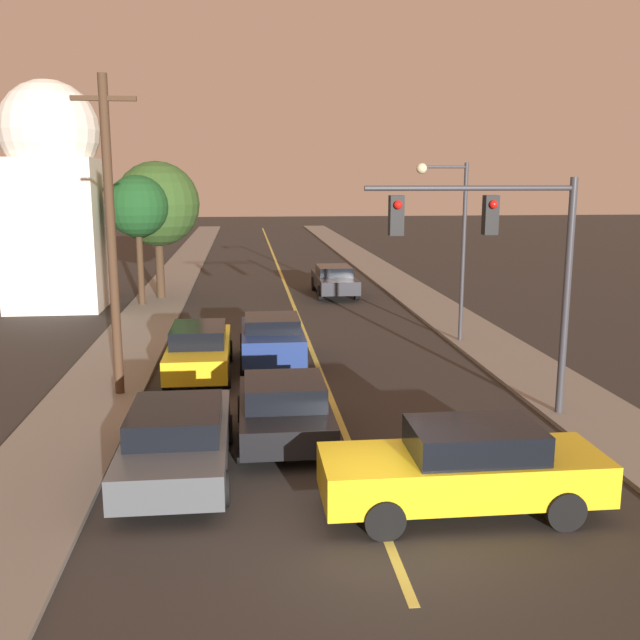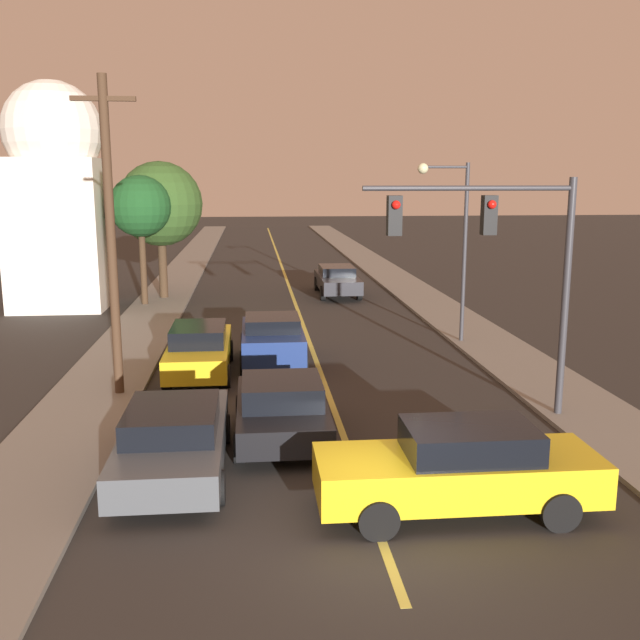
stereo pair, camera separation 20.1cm
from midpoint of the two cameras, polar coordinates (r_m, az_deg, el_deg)
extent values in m
plane|color=#2D2B28|center=(12.21, 5.32, -16.90)|extent=(200.00, 200.00, 0.00)
cube|color=#2D2B28|center=(46.96, -2.92, 4.22)|extent=(9.99, 80.00, 0.01)
cube|color=#D1C14C|center=(46.96, -2.92, 4.22)|extent=(0.16, 76.00, 0.00)
cube|color=gray|center=(47.09, -10.56, 4.13)|extent=(2.50, 80.00, 0.12)
cube|color=gray|center=(47.65, 4.62, 4.36)|extent=(2.50, 80.00, 0.12)
cube|color=black|center=(16.03, -2.72, -7.43)|extent=(1.96, 4.11, 0.59)
cube|color=black|center=(15.70, -2.71, -5.70)|extent=(1.73, 1.85, 0.52)
cylinder|color=black|center=(17.31, -6.03, -7.07)|extent=(0.22, 0.65, 0.65)
cylinder|color=black|center=(17.39, 0.18, -6.92)|extent=(0.22, 0.65, 0.65)
cylinder|color=black|center=(14.92, -6.10, -10.14)|extent=(0.22, 0.65, 0.65)
cylinder|color=black|center=(15.01, 1.16, -9.94)|extent=(0.22, 0.65, 0.65)
cube|color=navy|center=(22.41, -3.57, -1.64)|extent=(1.88, 4.03, 0.78)
cube|color=black|center=(22.13, -3.58, -0.23)|extent=(1.66, 1.81, 0.41)
cylinder|color=black|center=(23.70, -5.83, -1.93)|extent=(0.22, 0.73, 0.73)
cylinder|color=black|center=(23.76, -1.51, -1.85)|extent=(0.22, 0.73, 0.73)
cylinder|color=black|center=(21.28, -5.85, -3.46)|extent=(0.22, 0.73, 0.73)
cylinder|color=black|center=(21.34, -1.04, -3.36)|extent=(0.22, 0.73, 0.73)
cube|color=#474C51|center=(14.58, -11.18, -9.56)|extent=(1.96, 4.97, 0.62)
cube|color=black|center=(14.20, -11.34, -7.75)|extent=(1.73, 2.24, 0.49)
cylinder|color=black|center=(16.23, -13.93, -8.65)|extent=(0.22, 0.63, 0.63)
cylinder|color=black|center=(16.06, -7.26, -8.62)|extent=(0.22, 0.63, 0.63)
cylinder|color=black|center=(13.41, -15.84, -13.10)|extent=(0.22, 0.63, 0.63)
cylinder|color=black|center=(13.21, -7.65, -13.16)|extent=(0.22, 0.63, 0.63)
cube|color=gold|center=(21.53, -9.34, -2.56)|extent=(1.75, 4.89, 0.67)
cube|color=black|center=(21.21, -9.43, -1.12)|extent=(1.54, 2.20, 0.52)
cylinder|color=black|center=(23.15, -11.13, -2.51)|extent=(0.22, 0.66, 0.66)
cylinder|color=black|center=(23.04, -7.01, -2.44)|extent=(0.22, 0.66, 0.66)
cylinder|color=black|center=(20.23, -11.94, -4.54)|extent=(0.22, 0.66, 0.66)
cylinder|color=black|center=(20.11, -7.21, -4.48)|extent=(0.22, 0.66, 0.66)
cube|color=black|center=(35.66, 1.55, 3.09)|extent=(1.86, 5.18, 0.65)
cube|color=black|center=(35.79, 1.51, 4.00)|extent=(1.64, 2.33, 0.44)
cylinder|color=black|center=(34.26, 3.34, 2.19)|extent=(0.22, 0.73, 0.73)
cylinder|color=black|center=(34.04, 0.40, 2.15)|extent=(0.22, 0.73, 0.73)
cylinder|color=black|center=(37.40, 2.59, 2.97)|extent=(0.22, 0.73, 0.73)
cylinder|color=black|center=(37.19, -0.11, 2.93)|extent=(0.22, 0.73, 0.73)
cube|color=gold|center=(12.89, 11.36, -12.04)|extent=(4.91, 1.72, 0.73)
cube|color=black|center=(12.71, 12.33, -9.37)|extent=(2.21, 1.51, 0.52)
cylinder|color=black|center=(11.98, 5.20, -15.65)|extent=(0.68, 0.22, 0.68)
cylinder|color=black|center=(13.43, 3.89, -12.53)|extent=(0.68, 0.22, 0.68)
cylinder|color=black|center=(12.86, 19.10, -14.29)|extent=(0.68, 0.22, 0.68)
cylinder|color=black|center=(14.22, 16.34, -11.59)|extent=(0.68, 0.22, 0.68)
cylinder|color=#333338|center=(17.91, 19.34, 1.63)|extent=(0.18, 0.18, 5.67)
cylinder|color=#333338|center=(16.80, 12.19, 10.27)|extent=(4.90, 0.12, 0.12)
cube|color=black|center=(16.97, 13.70, 8.15)|extent=(0.32, 0.28, 0.90)
sphere|color=red|center=(16.79, 13.94, 8.96)|extent=(0.20, 0.20, 0.20)
cube|color=black|center=(16.38, 6.32, 8.30)|extent=(0.32, 0.28, 0.90)
sphere|color=red|center=(16.19, 6.47, 9.14)|extent=(0.20, 0.20, 0.20)
cylinder|color=#333338|center=(25.27, 11.71, 5.23)|extent=(0.14, 0.14, 6.16)
cylinder|color=#333338|center=(24.93, 10.24, 11.96)|extent=(1.55, 0.09, 0.09)
sphere|color=beige|center=(24.73, 8.47, 11.90)|extent=(0.36, 0.36, 0.36)
cylinder|color=#422D1E|center=(19.17, -16.08, 6.20)|extent=(0.24, 0.24, 8.18)
cube|color=#422D1E|center=(19.21, -16.67, 16.62)|extent=(1.60, 0.12, 0.12)
cylinder|color=#3D2B1C|center=(33.32, -13.79, 4.21)|extent=(0.29, 0.29, 3.46)
sphere|color=#19471E|center=(33.11, -14.01, 8.84)|extent=(2.74, 2.74, 2.74)
cylinder|color=#3D2B1C|center=(35.01, -12.30, 4.28)|extent=(0.40, 0.40, 3.07)
sphere|color=#2D4C1E|center=(34.79, -12.50, 9.06)|extent=(3.96, 3.96, 3.96)
cube|color=silver|center=(34.02, -19.94, 6.47)|extent=(4.02, 4.02, 6.62)
sphere|color=silver|center=(34.00, -20.46, 14.02)|extent=(4.27, 4.27, 4.27)
camera|label=1|loc=(0.10, -89.73, 0.05)|focal=40.00mm
camera|label=2|loc=(0.10, 90.27, -0.05)|focal=40.00mm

